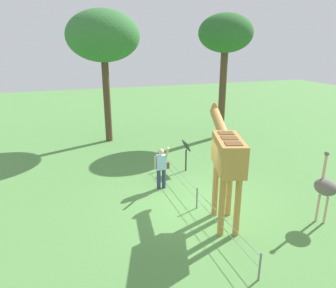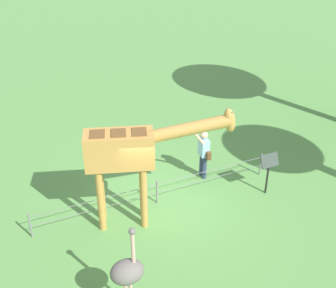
{
  "view_description": "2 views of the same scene",
  "coord_description": "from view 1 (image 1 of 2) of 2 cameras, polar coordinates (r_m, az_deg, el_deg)",
  "views": [
    {
      "loc": [
        -8.38,
        4.02,
        5.24
      ],
      "look_at": [
        0.51,
        0.95,
        2.18
      ],
      "focal_mm": 33.28,
      "sensor_mm": 36.0,
      "label": 1
    },
    {
      "loc": [
        -3.88,
        -9.25,
        7.83
      ],
      "look_at": [
        0.33,
        0.08,
        1.88
      ],
      "focal_mm": 47.44,
      "sensor_mm": 36.0,
      "label": 2
    }
  ],
  "objects": [
    {
      "name": "wire_fence",
      "position": [
        10.43,
        5.32,
        -9.68
      ],
      "size": [
        7.05,
        0.05,
        0.75
      ],
      "color": "slate",
      "rests_on": "ground_plane"
    },
    {
      "name": "ground_plane",
      "position": [
        10.67,
        5.83,
        -11.5
      ],
      "size": [
        60.0,
        60.0,
        0.0
      ],
      "primitive_type": "plane",
      "color": "#568E47"
    },
    {
      "name": "info_sign",
      "position": [
        13.16,
        3.34,
        -1.04
      ],
      "size": [
        0.56,
        0.21,
        1.32
      ],
      "color": "black",
      "rests_on": "ground_plane"
    },
    {
      "name": "visitor",
      "position": [
        11.55,
        -1.2,
        -4.05
      ],
      "size": [
        0.59,
        0.59,
        1.75
      ],
      "color": "navy",
      "rests_on": "ground_plane"
    },
    {
      "name": "tree_east",
      "position": [
        17.83,
        10.49,
        18.93
      ],
      "size": [
        2.92,
        2.92,
        6.77
      ],
      "color": "brown",
      "rests_on": "ground_plane"
    },
    {
      "name": "tree_northeast",
      "position": [
        17.08,
        -11.79,
        18.66
      ],
      "size": [
        3.76,
        3.76,
        6.9
      ],
      "color": "brown",
      "rests_on": "ground_plane"
    },
    {
      "name": "ostrich",
      "position": [
        10.4,
        26.85,
        -7.07
      ],
      "size": [
        0.7,
        0.56,
        2.25
      ],
      "color": "#CC9E93",
      "rests_on": "ground_plane"
    },
    {
      "name": "giraffe",
      "position": [
        9.25,
        10.61,
        -1.78
      ],
      "size": [
        3.71,
        1.62,
        3.27
      ],
      "color": "#BC8942",
      "rests_on": "ground_plane"
    }
  ]
}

